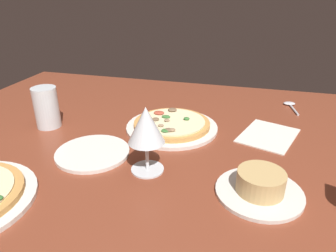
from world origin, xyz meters
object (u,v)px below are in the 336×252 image
at_px(side_plate, 93,153).
at_px(pizza_main, 172,125).
at_px(ramekin_on_saucer, 260,186).
at_px(wine_glass_far, 148,128).
at_px(paper_menu, 268,135).
at_px(spoon, 291,105).
at_px(water_glass, 47,110).

bearing_deg(side_plate, pizza_main, -128.74).
bearing_deg(ramekin_on_saucer, wine_glass_far, -6.03).
bearing_deg(paper_menu, wine_glass_far, 62.11).
distance_m(side_plate, spoon, 0.69).
bearing_deg(wine_glass_far, water_glass, -22.60).
height_order(pizza_main, water_glass, water_glass).
xyz_separation_m(wine_glass_far, paper_menu, (-0.27, -0.25, -0.11)).
height_order(water_glass, spoon, water_glass).
distance_m(water_glass, spoon, 0.79).
bearing_deg(pizza_main, wine_glass_far, 90.86).
height_order(ramekin_on_saucer, paper_menu, ramekin_on_saucer).
bearing_deg(water_glass, pizza_main, -168.14).
relative_size(side_plate, paper_menu, 1.04).
bearing_deg(water_glass, spoon, -153.35).
relative_size(paper_menu, spoon, 1.51).
relative_size(pizza_main, paper_menu, 1.51).
distance_m(pizza_main, wine_glass_far, 0.24).
bearing_deg(side_plate, spoon, -136.87).
height_order(ramekin_on_saucer, spoon, ramekin_on_saucer).
bearing_deg(wine_glass_far, paper_menu, -136.87).
relative_size(ramekin_on_saucer, wine_glass_far, 1.14).
height_order(pizza_main, paper_menu, pizza_main).
height_order(ramekin_on_saucer, wine_glass_far, wine_glass_far).
bearing_deg(ramekin_on_saucer, spoon, -101.24).
distance_m(wine_glass_far, spoon, 0.62).
relative_size(wine_glass_far, spoon, 1.34).
bearing_deg(pizza_main, water_glass, 11.86).
relative_size(water_glass, paper_menu, 0.68).
xyz_separation_m(wine_glass_far, side_plate, (0.16, -0.03, -0.10)).
bearing_deg(paper_menu, side_plate, 46.10).
xyz_separation_m(paper_menu, spoon, (-0.08, -0.26, 0.00)).
distance_m(water_glass, side_plate, 0.24).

